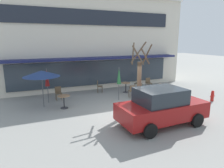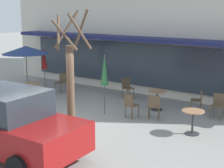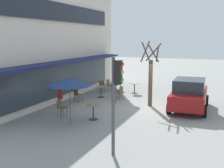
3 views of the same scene
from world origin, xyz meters
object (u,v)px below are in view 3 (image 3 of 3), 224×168
Objects in this scene: cafe_table_by_tree at (135,86)px; cafe_chair_0 at (109,84)px; patio_umbrella_green_folded at (69,82)px; parked_sedan at (189,94)px; cafe_chair_3 at (102,86)px; cafe_table_near_wall at (101,90)px; fire_hydrant at (174,86)px; patio_umbrella_cream_folded at (60,88)px; cafe_chair_4 at (61,106)px; street_tree at (150,77)px; traffic_light_pole at (116,90)px; cafe_chair_1 at (120,92)px; patio_umbrella_corner_open at (116,77)px; cafe_chair_5 at (77,94)px; cafe_chair_2 at (119,90)px; cafe_table_streetside at (93,110)px.

cafe_table_by_tree is 2.02m from cafe_chair_0.
patio_umbrella_green_folded is 0.52× the size of parked_sedan.
parked_sedan reaches higher than cafe_chair_3.
patio_umbrella_green_folded is 6.92m from parked_sedan.
fire_hydrant is at bearing -45.11° from cafe_table_near_wall.
cafe_table_near_wall is at bearing -171.62° from cafe_chair_0.
patio_umbrella_cream_folded reaches higher than cafe_chair_4.
cafe_table_near_wall is 0.18× the size of parked_sedan.
cafe_chair_3 is at bearing 107.88° from cafe_table_by_tree.
street_tree is 1.13× the size of traffic_light_pole.
cafe_chair_0 is 1.00× the size of cafe_chair_1.
parked_sedan reaches higher than cafe_chair_1.
patio_umbrella_green_folded is at bearing -169.18° from cafe_table_near_wall.
cafe_chair_3 is (-0.74, 2.28, 0.01)m from cafe_table_by_tree.
cafe_chair_5 is at bearing 103.21° from patio_umbrella_corner_open.
cafe_table_near_wall is 0.85× the size of cafe_chair_2.
parked_sedan is at bearing -101.52° from cafe_chair_1.
patio_umbrella_corner_open is at bearing -129.96° from cafe_table_near_wall.
cafe_chair_4 is at bearing 137.13° from street_tree.
patio_umbrella_green_folded is 1.00× the size of patio_umbrella_corner_open.
parked_sedan is at bearing -47.49° from cafe_table_streetside.
patio_umbrella_green_folded is 4.75m from patio_umbrella_corner_open.
cafe_chair_3 is at bearing 162.35° from cafe_chair_0.
parked_sedan is at bearing -93.29° from street_tree.
street_tree is at bearing -79.50° from cafe_chair_5.
cafe_chair_1 is 0.23× the size of street_tree.
patio_umbrella_green_folded is 2.47× the size of cafe_chair_1.
patio_umbrella_cream_folded and patio_umbrella_corner_open have the same top height.
patio_umbrella_corner_open reaches higher than cafe_chair_5.
cafe_chair_0 is 0.21× the size of parked_sedan.
patio_umbrella_corner_open is 2.47× the size of cafe_chair_4.
parked_sedan is at bearing -108.91° from cafe_chair_2.
cafe_table_streetside is 0.85× the size of cafe_chair_0.
patio_umbrella_green_folded is 10.81m from fire_hydrant.
cafe_chair_2 is (0.74, 0.35, 0.00)m from cafe_chair_1.
cafe_chair_3 is 0.21× the size of parked_sedan.
parked_sedan is (3.83, -5.95, 0.35)m from cafe_chair_4.
traffic_light_pole reaches higher than cafe_chair_4.
cafe_table_by_tree is at bearing -38.20° from cafe_table_near_wall.
cafe_table_by_tree is 0.20× the size of street_tree.
cafe_table_by_tree is at bearing -9.33° from patio_umbrella_cream_folded.
cafe_chair_0 is 1.00× the size of cafe_chair_4.
cafe_chair_0 is (2.23, 0.33, 0.01)m from cafe_table_near_wall.
fire_hydrant is at bearing -5.71° from street_tree.
cafe_chair_5 is at bearing 14.29° from cafe_chair_4.
street_tree reaches higher than cafe_table_streetside.
fire_hydrant is (3.71, -3.09, -0.17)m from cafe_chair_2.
cafe_table_streetside is at bearing 165.43° from fire_hydrant.
cafe_chair_0 is at bearing 50.67° from street_tree.
traffic_light_pole is at bearing -152.62° from cafe_table_near_wall.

